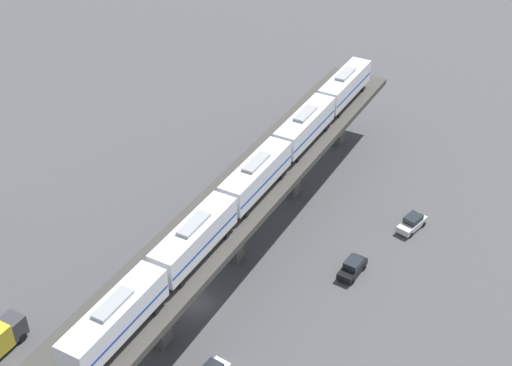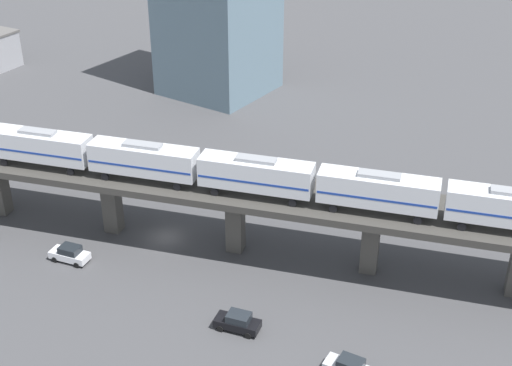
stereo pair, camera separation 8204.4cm
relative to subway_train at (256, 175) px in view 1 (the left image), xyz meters
name	(u,v)px [view 1 (the left image)]	position (x,y,z in m)	size (l,w,h in m)	color
ground_plane	(195,303)	(-2.22, 11.14, -10.68)	(400.00, 400.00, 0.00)	#424244
elevated_viaduct	(193,253)	(-2.16, 10.97, -3.70)	(36.92, 89.97, 8.14)	#393733
subway_train	(256,175)	(0.00, 0.00, 0.00)	(22.29, 60.11, 4.45)	silver
street_car_black	(353,267)	(-10.73, -5.16, -9.75)	(2.79, 4.70, 1.89)	black
street_car_silver	(412,223)	(-10.31, -16.89, -9.75)	(2.22, 4.53, 1.89)	#B7BABF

